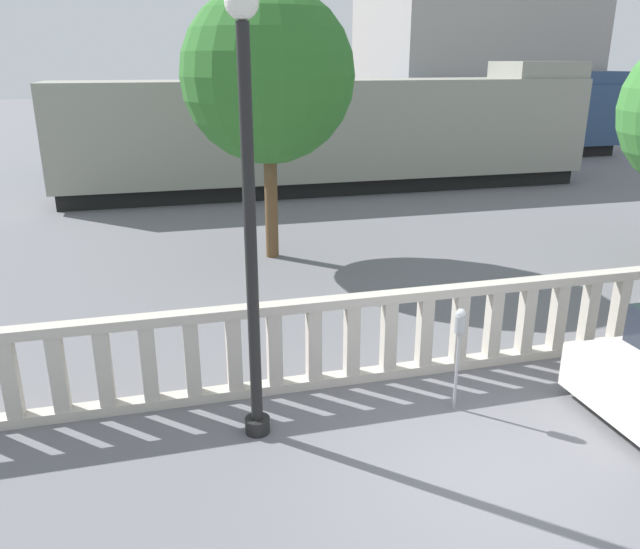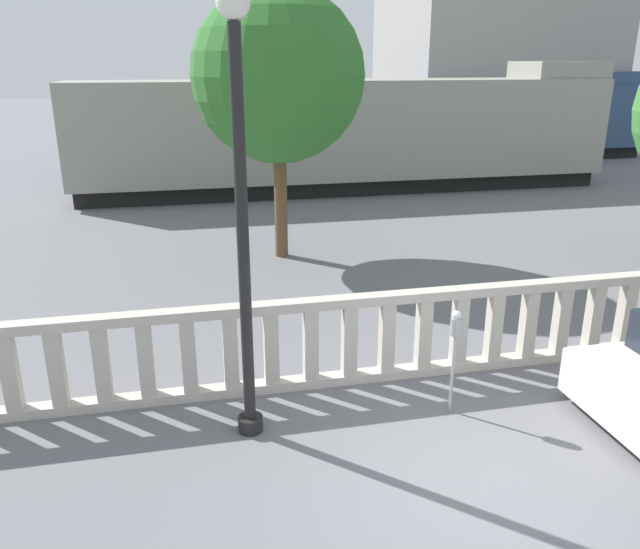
{
  "view_description": "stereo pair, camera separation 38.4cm",
  "coord_description": "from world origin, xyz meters",
  "px_view_note": "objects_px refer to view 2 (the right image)",
  "views": [
    {
      "loc": [
        -3.43,
        -5.22,
        4.55
      ],
      "look_at": [
        -1.08,
        3.69,
        1.37
      ],
      "focal_mm": 35.0,
      "sensor_mm": 36.0,
      "label": 1
    },
    {
      "loc": [
        -3.05,
        -5.31,
        4.55
      ],
      "look_at": [
        -1.08,
        3.69,
        1.37
      ],
      "focal_mm": 35.0,
      "sensor_mm": 36.0,
      "label": 2
    }
  ],
  "objects_px": {
    "lamppost": "(241,205)",
    "parking_meter": "(455,333)",
    "train_near": "(352,134)",
    "tree_left": "(278,76)",
    "train_far": "(384,123)"
  },
  "relations": [
    {
      "from": "lamppost",
      "to": "parking_meter",
      "type": "bearing_deg",
      "value": -2.59
    },
    {
      "from": "lamppost",
      "to": "train_near",
      "type": "height_order",
      "value": "lamppost"
    },
    {
      "from": "train_far",
      "to": "train_near",
      "type": "bearing_deg",
      "value": -117.71
    },
    {
      "from": "lamppost",
      "to": "train_near",
      "type": "bearing_deg",
      "value": 70.2
    },
    {
      "from": "lamppost",
      "to": "train_near",
      "type": "distance_m",
      "value": 15.83
    },
    {
      "from": "parking_meter",
      "to": "train_near",
      "type": "bearing_deg",
      "value": 80.0
    },
    {
      "from": "parking_meter",
      "to": "tree_left",
      "type": "xyz_separation_m",
      "value": [
        -1.11,
        7.58,
        3.04
      ]
    },
    {
      "from": "train_near",
      "to": "tree_left",
      "type": "height_order",
      "value": "tree_left"
    },
    {
      "from": "train_near",
      "to": "train_far",
      "type": "distance_m",
      "value": 6.84
    },
    {
      "from": "train_near",
      "to": "parking_meter",
      "type": "bearing_deg",
      "value": -100.0
    },
    {
      "from": "lamppost",
      "to": "train_near",
      "type": "relative_size",
      "value": 0.28
    },
    {
      "from": "lamppost",
      "to": "tree_left",
      "type": "bearing_deg",
      "value": 77.9
    },
    {
      "from": "parking_meter",
      "to": "train_near",
      "type": "distance_m",
      "value": 15.25
    },
    {
      "from": "train_near",
      "to": "lamppost",
      "type": "bearing_deg",
      "value": -109.8
    },
    {
      "from": "tree_left",
      "to": "train_near",
      "type": "bearing_deg",
      "value": 63.15
    }
  ]
}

